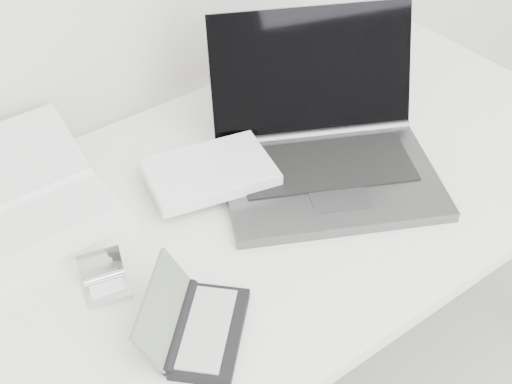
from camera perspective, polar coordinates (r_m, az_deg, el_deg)
desk at (r=1.45m, az=-0.01°, el=-1.88°), size 1.60×0.80×0.73m
laptop_large at (r=1.46m, az=3.72°, el=3.12°), size 0.64×0.54×0.28m
netbook_open_white at (r=1.43m, az=-17.21°, el=-1.23°), size 0.29×0.36×0.10m
pda_silver at (r=1.27m, az=-11.93°, el=-7.13°), size 0.09×0.09×0.06m
palmtop_charcoal at (r=1.18m, az=-4.74°, el=-10.66°), size 0.24×0.24×0.10m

